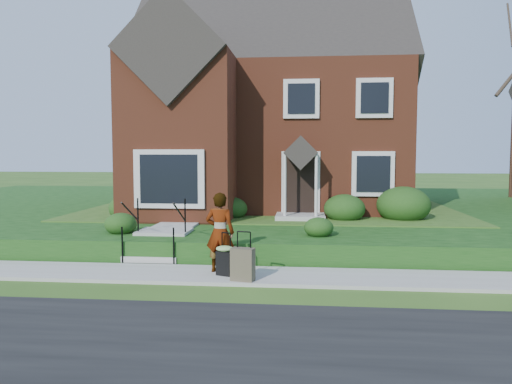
# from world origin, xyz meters

# --- Properties ---
(ground) EXTENTS (120.00, 120.00, 0.00)m
(ground) POSITION_xyz_m (0.00, 0.00, 0.00)
(ground) COLOR #2D5119
(ground) RESTS_ON ground
(street) EXTENTS (60.00, 6.00, 0.01)m
(street) POSITION_xyz_m (0.00, -5.00, 0.01)
(street) COLOR black
(street) RESTS_ON ground
(sidewalk) EXTENTS (60.00, 1.60, 0.08)m
(sidewalk) POSITION_xyz_m (0.00, 0.00, 0.04)
(sidewalk) COLOR #9E9B93
(sidewalk) RESTS_ON ground
(terrace) EXTENTS (44.00, 20.00, 0.60)m
(terrace) POSITION_xyz_m (4.00, 10.90, 0.30)
(terrace) COLOR #123C10
(terrace) RESTS_ON ground
(walkway) EXTENTS (1.20, 6.00, 0.06)m
(walkway) POSITION_xyz_m (-2.50, 5.00, 0.63)
(walkway) COLOR #9E9B93
(walkway) RESTS_ON terrace
(main_house) EXTENTS (10.40, 10.20, 9.40)m
(main_house) POSITION_xyz_m (-0.21, 9.61, 5.26)
(main_house) COLOR brown
(main_house) RESTS_ON terrace
(front_steps) EXTENTS (1.40, 2.02, 1.50)m
(front_steps) POSITION_xyz_m (-2.50, 1.84, 0.47)
(front_steps) COLOR #9E9B93
(front_steps) RESTS_ON ground
(foundation_shrubs) EXTENTS (10.62, 4.89, 1.23)m
(foundation_shrubs) POSITION_xyz_m (1.36, 5.27, 1.11)
(foundation_shrubs) COLOR #13340F
(foundation_shrubs) RESTS_ON terrace
(woman) EXTENTS (0.70, 0.50, 1.82)m
(woman) POSITION_xyz_m (-0.58, 0.16, 0.99)
(woman) COLOR #999999
(woman) RESTS_ON sidewalk
(suitcase_black) EXTENTS (0.49, 0.45, 0.96)m
(suitcase_black) POSITION_xyz_m (-0.42, -0.16, 0.45)
(suitcase_black) COLOR black
(suitcase_black) RESTS_ON sidewalk
(suitcase_olive) EXTENTS (0.53, 0.37, 1.05)m
(suitcase_olive) POSITION_xyz_m (0.03, -0.58, 0.43)
(suitcase_olive) COLOR brown
(suitcase_olive) RESTS_ON sidewalk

